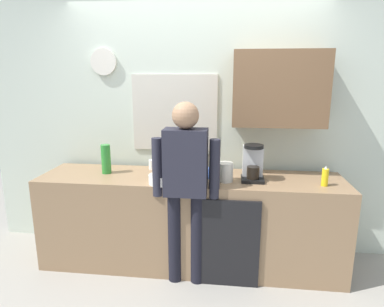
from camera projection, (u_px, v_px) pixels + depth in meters
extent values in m
plane|color=#9E998E|center=(186.00, 280.00, 3.00)|extent=(8.00, 8.00, 0.00)
cube|color=#937251|center=(190.00, 221.00, 3.19)|extent=(2.82, 0.64, 0.88)
cube|color=black|center=(227.00, 244.00, 2.83)|extent=(0.56, 0.02, 0.79)
cube|color=silver|center=(195.00, 125.00, 3.40)|extent=(4.42, 0.10, 2.60)
cube|color=beige|center=(175.00, 113.00, 3.34)|extent=(0.86, 0.02, 0.76)
cube|color=#8CA5C6|center=(175.00, 113.00, 3.34)|extent=(0.80, 0.02, 0.70)
cube|color=brown|center=(279.00, 89.00, 3.02)|extent=(0.84, 0.32, 0.68)
cylinder|color=silver|center=(104.00, 62.00, 3.29)|extent=(0.26, 0.03, 0.26)
cube|color=black|center=(252.00, 179.00, 2.96)|extent=(0.20, 0.20, 0.03)
cube|color=silver|center=(253.00, 161.00, 2.98)|extent=(0.18, 0.08, 0.28)
cylinder|color=black|center=(253.00, 173.00, 2.92)|extent=(0.11, 0.11, 0.11)
cylinder|color=black|center=(254.00, 146.00, 2.89)|extent=(0.17, 0.17, 0.03)
cylinder|color=#2D8C33|center=(106.00, 159.00, 3.17)|extent=(0.09, 0.09, 0.28)
cylinder|color=#195923|center=(203.00, 166.00, 2.89)|extent=(0.07, 0.07, 0.30)
cylinder|color=black|center=(206.00, 163.00, 3.22)|extent=(0.06, 0.06, 0.18)
cylinder|color=#3351B2|center=(211.00, 173.00, 3.02)|extent=(0.08, 0.08, 0.10)
cylinder|color=#B26647|center=(161.00, 171.00, 3.12)|extent=(0.08, 0.08, 0.09)
cylinder|color=white|center=(153.00, 164.00, 3.33)|extent=(0.08, 0.08, 0.09)
cylinder|color=white|center=(161.00, 179.00, 2.88)|extent=(0.22, 0.22, 0.08)
cylinder|color=yellow|center=(325.00, 177.00, 2.82)|extent=(0.06, 0.06, 0.15)
cone|color=white|center=(326.00, 167.00, 2.79)|extent=(0.02, 0.02, 0.03)
cylinder|color=silver|center=(225.00, 172.00, 2.93)|extent=(0.14, 0.14, 0.17)
cylinder|color=black|center=(175.00, 238.00, 2.91)|extent=(0.12, 0.12, 0.82)
cylinder|color=black|center=(197.00, 239.00, 2.89)|extent=(0.12, 0.12, 0.82)
cube|color=#262633|center=(186.00, 162.00, 2.74)|extent=(0.36, 0.20, 0.56)
sphere|color=#A57A59|center=(185.00, 115.00, 2.65)|extent=(0.22, 0.22, 0.22)
cylinder|color=#262633|center=(157.00, 167.00, 2.78)|extent=(0.09, 0.09, 0.50)
cylinder|color=#262633|center=(215.00, 169.00, 2.73)|extent=(0.09, 0.09, 0.50)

